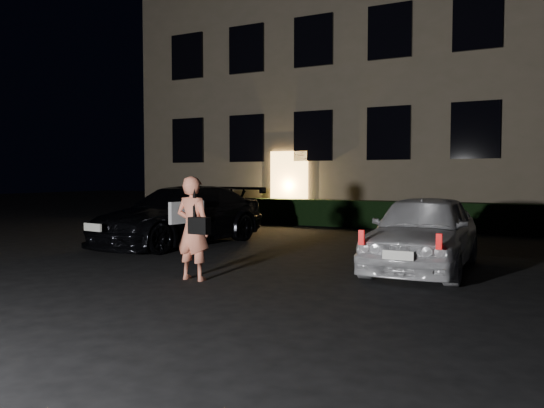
% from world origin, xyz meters
% --- Properties ---
extents(ground, '(80.00, 80.00, 0.00)m').
position_xyz_m(ground, '(0.00, 0.00, 0.00)').
color(ground, black).
rests_on(ground, ground).
extents(building, '(20.00, 8.11, 12.00)m').
position_xyz_m(building, '(-0.00, 14.99, 6.00)').
color(building, '#716650').
rests_on(building, ground).
extents(hedge, '(15.00, 0.70, 0.85)m').
position_xyz_m(hedge, '(0.00, 10.50, 0.42)').
color(hedge, black).
rests_on(hedge, ground).
extents(sedan, '(2.58, 5.02, 1.39)m').
position_xyz_m(sedan, '(-3.29, 4.36, 0.70)').
color(sedan, black).
rests_on(sedan, ground).
extents(hatch, '(1.60, 3.90, 1.33)m').
position_xyz_m(hatch, '(2.54, 3.50, 0.66)').
color(hatch, silver).
rests_on(hatch, ground).
extents(man, '(0.67, 0.40, 1.63)m').
position_xyz_m(man, '(-0.48, 0.90, 0.82)').
color(man, '#EB8161').
rests_on(man, ground).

